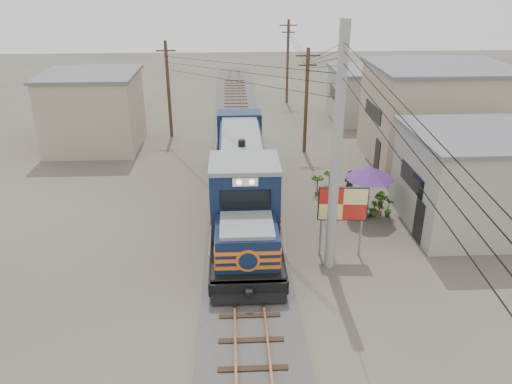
{
  "coord_description": "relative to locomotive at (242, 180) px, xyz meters",
  "views": [
    {
      "loc": [
        -0.53,
        -18.39,
        11.51
      ],
      "look_at": [
        0.56,
        2.44,
        2.2
      ],
      "focal_mm": 35.0,
      "sensor_mm": 36.0,
      "label": 1
    }
  ],
  "objects": [
    {
      "name": "wooden_pole_far",
      "position": [
        4.8,
        23.05,
        2.17
      ],
      "size": [
        1.6,
        0.24,
        7.5
      ],
      "color": "#4C3826",
      "rests_on": "ground"
    },
    {
      "name": "ballast",
      "position": [
        0.0,
        5.05,
        -1.68
      ],
      "size": [
        3.6,
        70.0,
        0.16
      ],
      "primitive_type": "cube",
      "color": "#595651",
      "rests_on": "ground"
    },
    {
      "name": "shophouse_mid",
      "position": [
        12.5,
        7.05,
        1.35
      ],
      "size": [
        8.4,
        7.35,
        6.2
      ],
      "color": "tan",
      "rests_on": "ground"
    },
    {
      "name": "utility_pole_main",
      "position": [
        3.5,
        -5.45,
        3.24
      ],
      "size": [
        0.4,
        0.4,
        10.0
      ],
      "color": "#9E9B93",
      "rests_on": "ground"
    },
    {
      "name": "shophouse_left",
      "position": [
        -10.0,
        11.05,
        0.85
      ],
      "size": [
        6.3,
        6.3,
        5.2
      ],
      "color": "tan",
      "rests_on": "ground"
    },
    {
      "name": "shophouse_back",
      "position": [
        11.0,
        17.05,
        0.35
      ],
      "size": [
        6.3,
        6.3,
        4.2
      ],
      "color": "gray",
      "rests_on": "ground"
    },
    {
      "name": "ground",
      "position": [
        0.0,
        -4.95,
        -1.76
      ],
      "size": [
        120.0,
        120.0,
        0.0
      ],
      "primitive_type": "plane",
      "color": "#473F35",
      "rests_on": "ground"
    },
    {
      "name": "billboard",
      "position": [
        4.13,
        -4.57,
        0.63
      ],
      "size": [
        2.11,
        0.31,
        3.25
      ],
      "rotation": [
        0.0,
        0.0,
        -0.09
      ],
      "color": "#99999E",
      "rests_on": "ground"
    },
    {
      "name": "vendor",
      "position": [
        5.84,
        1.32,
        -0.93
      ],
      "size": [
        0.69,
        0.55,
        1.66
      ],
      "primitive_type": "imported",
      "rotation": [
        0.0,
        0.0,
        3.42
      ],
      "color": "black",
      "rests_on": "ground"
    },
    {
      "name": "wooden_pole_mid",
      "position": [
        4.5,
        9.05,
        1.92
      ],
      "size": [
        1.6,
        0.24,
        7.0
      ],
      "color": "#4C3826",
      "rests_on": "ground"
    },
    {
      "name": "track",
      "position": [
        0.0,
        5.05,
        -1.5
      ],
      "size": [
        1.15,
        70.0,
        0.12
      ],
      "color": "#51331E",
      "rests_on": "ground"
    },
    {
      "name": "market_umbrella",
      "position": [
        6.27,
        -0.91,
        0.63
      ],
      "size": [
        3.25,
        3.25,
        2.71
      ],
      "rotation": [
        0.0,
        0.0,
        0.41
      ],
      "color": "black",
      "rests_on": "ground"
    },
    {
      "name": "locomotive",
      "position": [
        0.0,
        0.0,
        0.0
      ],
      "size": [
        3.0,
        16.34,
        4.05
      ],
      "color": "black",
      "rests_on": "ground"
    },
    {
      "name": "shophouse_front",
      "position": [
        11.5,
        -1.95,
        0.6
      ],
      "size": [
        7.35,
        6.3,
        4.7
      ],
      "color": "gray",
      "rests_on": "ground"
    },
    {
      "name": "wooden_pole_left",
      "position": [
        -5.0,
        13.05,
        1.92
      ],
      "size": [
        1.6,
        0.24,
        7.0
      ],
      "color": "#4C3826",
      "rests_on": "ground"
    },
    {
      "name": "power_lines",
      "position": [
        -0.14,
        3.54,
        5.8
      ],
      "size": [
        9.65,
        19.0,
        3.3
      ],
      "color": "black",
      "rests_on": "ground"
    },
    {
      "name": "plant_nursery",
      "position": [
        5.56,
        0.07,
        -1.27
      ],
      "size": [
        3.38,
        3.28,
        1.13
      ],
      "color": "#2A5418",
      "rests_on": "ground"
    }
  ]
}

